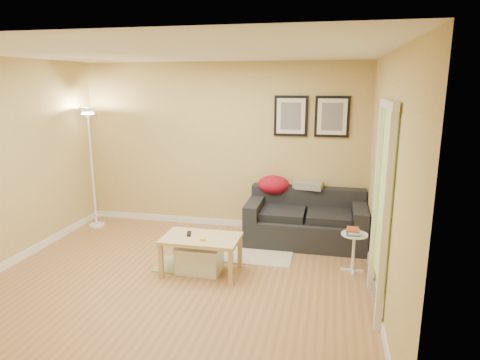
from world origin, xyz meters
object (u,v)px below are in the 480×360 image
Objects in this scene: coffee_table at (202,255)px; storage_bin at (200,258)px; book_stack at (353,231)px; sofa at (306,218)px; floor_lamp at (92,171)px; side_table at (353,252)px.

coffee_table is 1.70× the size of storage_bin.
book_stack is (1.83, 0.40, 0.36)m from storage_bin.
book_stack reaches higher than storage_bin.
coffee_table is (-1.18, -1.30, -0.14)m from sofa.
book_stack is at bearing -54.28° from sofa.
coffee_table is 0.48× the size of floor_lamp.
book_stack is 4.11m from floor_lamp.
storage_bin is at bearing -29.98° from floor_lamp.
coffee_table is 0.08m from storage_bin.
storage_bin is 1.90m from side_table.
side_table is 0.28m from book_stack.
floor_lamp is (-4.00, 0.85, 0.39)m from book_stack.
storage_bin is 1.91m from book_stack.
coffee_table is 1.87m from side_table.
side_table is (0.64, -0.85, -0.13)m from sofa.
storage_bin is (-1.21, -1.26, -0.21)m from sofa.
book_stack reaches higher than side_table.
book_stack is (-0.02, -0.01, 0.28)m from side_table.
coffee_table is 4.35× the size of book_stack.
side_table is at bearing 12.45° from storage_bin.
sofa reaches higher than side_table.
sofa is 1.08m from side_table.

